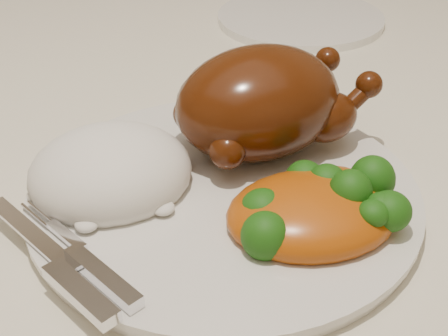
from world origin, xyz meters
TOP-DOWN VIEW (x-y plane):
  - dining_table at (0.00, 0.00)m, footprint 1.60×0.90m
  - tablecloth at (0.00, 0.00)m, footprint 1.73×1.03m
  - dinner_plate at (0.09, -0.17)m, footprint 0.39×0.39m
  - side_plate at (0.42, 0.10)m, footprint 0.27×0.27m
  - roast_chicken at (0.15, -0.14)m, footprint 0.19×0.13m
  - rice_mound at (0.02, -0.11)m, footprint 0.16×0.15m
  - mac_and_cheese at (0.12, -0.24)m, footprint 0.16×0.14m
  - cutlery at (-0.05, -0.19)m, footprint 0.04×0.17m

SIDE VIEW (x-z plane):
  - dining_table at x=0.00m, z-range 0.29..1.05m
  - tablecloth at x=0.00m, z-range 0.65..0.83m
  - side_plate at x=0.42m, z-range 0.77..0.78m
  - dinner_plate at x=0.09m, z-range 0.77..0.78m
  - cutlery at x=-0.05m, z-range 0.78..0.79m
  - mac_and_cheese at x=0.12m, z-range 0.77..0.82m
  - rice_mound at x=0.02m, z-range 0.76..0.83m
  - roast_chicken at x=0.15m, z-range 0.78..0.87m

